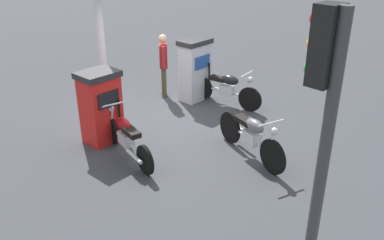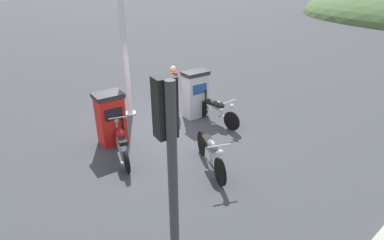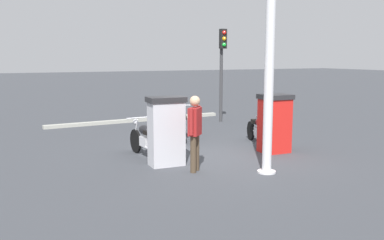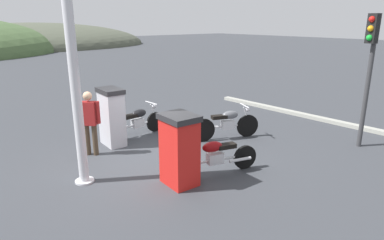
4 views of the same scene
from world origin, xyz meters
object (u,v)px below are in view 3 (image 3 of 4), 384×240
Objects in this scene: fuel_pump_far at (166,131)px; motorcycle_far_pump at (146,139)px; fuel_pump_near at (274,123)px; canopy_support_pole at (269,78)px; motorcycle_extra at (182,123)px; motorcycle_near_pump at (259,130)px; roadside_traffic_light at (222,59)px; attendant_person at (195,129)px.

motorcycle_far_pump is at bearing 11.70° from fuel_pump_far.
fuel_pump_far is 0.79× the size of motorcycle_far_pump.
canopy_support_pole is at bearing 138.75° from fuel_pump_near.
canopy_support_pole is (-4.29, -0.01, 1.56)m from motorcycle_extra.
fuel_pump_near reaches higher than motorcycle_near_pump.
roadside_traffic_light is (5.07, -4.39, 1.59)m from fuel_pump_far.
motorcycle_near_pump is at bearing -31.68° from canopy_support_pole.
roadside_traffic_light reaches higher than motorcycle_far_pump.
motorcycle_extra is 0.55× the size of roadside_traffic_light.
canopy_support_pole is (-1.54, 1.35, 1.27)m from fuel_pump_near.
motorcycle_far_pump is 1.22× the size of attendant_person.
motorcycle_far_pump reaches higher than motorcycle_near_pump.
motorcycle_far_pump is (0.87, 0.18, -0.34)m from fuel_pump_far.
motorcycle_extra is (1.86, 1.51, 0.04)m from motorcycle_near_pump.
fuel_pump_near is at bearing 165.03° from roadside_traffic_light.
fuel_pump_far is at bearing 90.00° from fuel_pump_near.
fuel_pump_far reaches higher than fuel_pump_near.
motorcycle_extra is 4.57m from canopy_support_pole.
attendant_person is at bearing 120.32° from motorcycle_near_pump.
fuel_pump_near is 0.43× the size of roadside_traffic_light.
motorcycle_near_pump is at bearing -141.01° from motorcycle_extra.
motorcycle_far_pump is 2.65m from motorcycle_extra.
fuel_pump_far is at bearing 47.73° from canopy_support_pole.
motorcycle_near_pump is 0.46× the size of canopy_support_pole.
motorcycle_extra is 1.16× the size of attendant_person.
canopy_support_pole reaches higher than motorcycle_far_pump.
motorcycle_near_pump is 1.01× the size of motorcycle_extra.
attendant_person reaches higher than motorcycle_far_pump.
fuel_pump_near is 0.78× the size of motorcycle_near_pump.
motorcycle_extra is (2.76, -1.68, -0.32)m from fuel_pump_far.
canopy_support_pole reaches higher than roadside_traffic_light.
canopy_support_pole is at bearing -119.58° from attendant_person.
motorcycle_extra is at bearing 130.46° from roadside_traffic_light.
fuel_pump_near is 0.79× the size of motorcycle_extra.
roadside_traffic_light reaches higher than fuel_pump_near.
roadside_traffic_light is at bearing -16.09° from motorcycle_near_pump.
motorcycle_near_pump is 1.18× the size of attendant_person.
fuel_pump_near is at bearing -153.75° from motorcycle_extra.
roadside_traffic_light is (4.18, -1.21, 1.95)m from motorcycle_near_pump.
motorcycle_far_pump is (-0.02, 3.37, 0.02)m from motorcycle_near_pump.
fuel_pump_near is at bearing -73.99° from attendant_person.
roadside_traffic_light is (4.20, -4.57, 1.93)m from motorcycle_far_pump.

